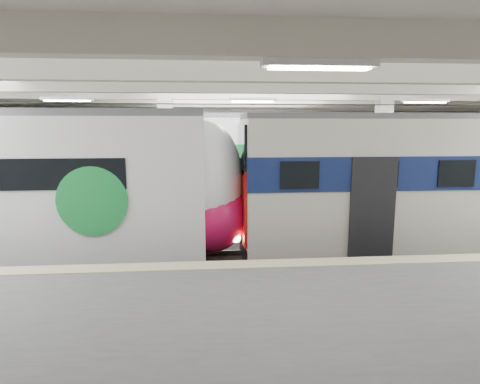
{
  "coord_description": "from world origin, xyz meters",
  "views": [
    {
      "loc": [
        -1.55,
        -11.59,
        4.12
      ],
      "look_at": [
        -0.51,
        1.0,
        2.0
      ],
      "focal_mm": 30.0,
      "sensor_mm": 36.0,
      "label": 1
    }
  ],
  "objects": [
    {
      "name": "station_hall",
      "position": [
        0.0,
        -1.74,
        3.24
      ],
      "size": [
        36.0,
        24.0,
        5.75
      ],
      "color": "black",
      "rests_on": "ground"
    },
    {
      "name": "far_train",
      "position": [
        -6.03,
        5.5,
        2.37
      ],
      "size": [
        14.49,
        3.3,
        4.59
      ],
      "rotation": [
        0.0,
        0.0,
        -0.03
      ],
      "color": "white",
      "rests_on": "ground"
    },
    {
      "name": "modern_emu",
      "position": [
        -6.76,
        -0.0,
        2.23
      ],
      "size": [
        14.11,
        2.91,
        4.54
      ],
      "color": "white",
      "rests_on": "ground"
    },
    {
      "name": "older_rer",
      "position": [
        6.11,
        0.0,
        2.33
      ],
      "size": [
        13.45,
        2.97,
        4.44
      ],
      "color": "beige",
      "rests_on": "ground"
    }
  ]
}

